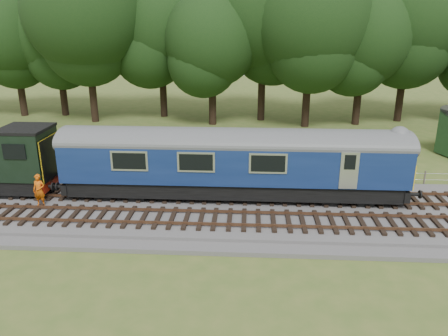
{
  "coord_description": "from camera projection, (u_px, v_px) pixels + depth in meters",
  "views": [
    {
      "loc": [
        -0.54,
        -20.69,
        9.49
      ],
      "look_at": [
        -1.85,
        1.4,
        2.0
      ],
      "focal_mm": 35.0,
      "sensor_mm": 36.0,
      "label": 1
    }
  ],
  "objects": [
    {
      "name": "ground",
      "position": [
        258.0,
        214.0,
        22.57
      ],
      "size": [
        120.0,
        120.0,
        0.0
      ],
      "primitive_type": "plane",
      "color": "#486525",
      "rests_on": "ground"
    },
    {
      "name": "ballast",
      "position": [
        258.0,
        211.0,
        22.52
      ],
      "size": [
        70.0,
        7.0,
        0.35
      ],
      "primitive_type": "cube",
      "color": "#4C4C4F",
      "rests_on": "ground"
    },
    {
      "name": "track_north",
      "position": [
        258.0,
        196.0,
        23.77
      ],
      "size": [
        67.2,
        2.4,
        0.21
      ],
      "color": "black",
      "rests_on": "ballast"
    },
    {
      "name": "track_south",
      "position": [
        259.0,
        220.0,
        20.93
      ],
      "size": [
        67.2,
        2.4,
        0.21
      ],
      "color": "black",
      "rests_on": "ballast"
    },
    {
      "name": "fence",
      "position": [
        257.0,
        183.0,
        26.83
      ],
      "size": [
        64.0,
        0.12,
        1.0
      ],
      "primitive_type": null,
      "color": "#6B6054",
      "rests_on": "ground"
    },
    {
      "name": "tree_line",
      "position": [
        255.0,
        121.0,
        43.38
      ],
      "size": [
        70.0,
        8.0,
        18.0
      ],
      "primitive_type": null,
      "color": "black",
      "rests_on": "ground"
    },
    {
      "name": "dmu_railcar",
      "position": [
        233.0,
        157.0,
        23.14
      ],
      "size": [
        18.05,
        2.86,
        3.88
      ],
      "color": "black",
      "rests_on": "ground"
    },
    {
      "name": "worker",
      "position": [
        39.0,
        190.0,
        22.42
      ],
      "size": [
        0.65,
        0.45,
        1.73
      ],
      "primitive_type": "imported",
      "rotation": [
        0.0,
        0.0,
        -0.06
      ],
      "color": "#E45D0C",
      "rests_on": "ballast"
    }
  ]
}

